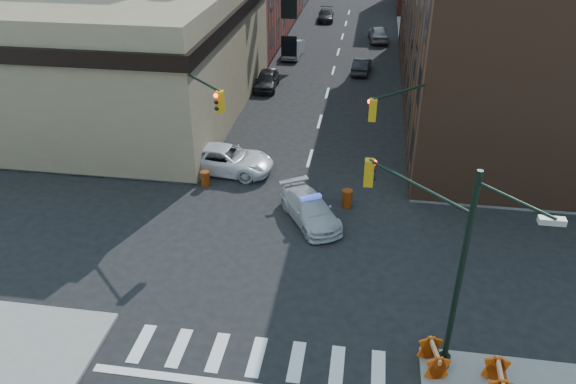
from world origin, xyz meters
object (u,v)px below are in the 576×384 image
(police_car, at_px, (310,209))
(barricade_nw_a, at_px, (153,153))
(parked_car_wnear, at_px, (267,80))
(parked_car_wfar, at_px, (293,49))
(pedestrian_b, at_px, (161,142))
(barrel_road, at_px, (347,198))
(barricade_se_a, at_px, (434,358))
(pedestrian_a, at_px, (141,145))
(pickup, at_px, (226,159))
(barrel_bank, at_px, (205,179))
(parked_car_enear, at_px, (361,66))

(police_car, relative_size, barricade_nw_a, 3.67)
(parked_car_wnear, distance_m, barricade_nw_a, 15.05)
(parked_car_wfar, distance_m, pedestrian_b, 23.67)
(parked_car_wfar, distance_m, barrel_road, 28.00)
(parked_car_wnear, distance_m, parked_car_wfar, 9.33)
(parked_car_wnear, bearing_deg, barrel_road, -68.72)
(barricade_se_a, bearing_deg, pedestrian_a, 36.48)
(pedestrian_b, height_order, barrel_road, pedestrian_b)
(pedestrian_b, distance_m, barricade_se_a, 21.62)
(police_car, distance_m, parked_car_wfar, 29.28)
(pedestrian_b, relative_size, barricade_nw_a, 1.51)
(police_car, bearing_deg, parked_car_wnear, 76.28)
(barricade_nw_a, bearing_deg, pedestrian_a, 154.50)
(pickup, relative_size, barrel_bank, 6.30)
(parked_car_wfar, relative_size, barrel_road, 4.51)
(parked_car_enear, distance_m, barrel_bank, 23.51)
(barricade_nw_a, bearing_deg, barricade_se_a, -57.30)
(pickup, height_order, pedestrian_a, pedestrian_a)
(barricade_se_a, distance_m, barricade_nw_a, 21.51)
(pedestrian_b, distance_m, barrel_road, 12.48)
(pickup, height_order, parked_car_wfar, pickup)
(parked_car_wfar, bearing_deg, barricade_se_a, -72.99)
(parked_car_enear, relative_size, pedestrian_a, 2.23)
(police_car, bearing_deg, parked_car_wfar, 69.39)
(pedestrian_a, relative_size, barricade_nw_a, 1.39)
(barrel_road, relative_size, barricade_nw_a, 0.77)
(parked_car_wnear, relative_size, barricade_se_a, 3.32)
(parked_car_wfar, bearing_deg, pedestrian_a, -102.93)
(parked_car_enear, bearing_deg, pedestrian_b, 63.24)
(barrel_bank, bearing_deg, pedestrian_b, 141.31)
(parked_car_wnear, xyz_separation_m, barrel_road, (7.72, -17.85, -0.24))
(parked_car_wfar, height_order, barricade_nw_a, parked_car_wfar)
(parked_car_enear, distance_m, pedestrian_b, 22.45)
(pedestrian_a, distance_m, pedestrian_b, 1.17)
(pickup, xyz_separation_m, parked_car_enear, (7.26, 20.17, -0.13))
(barricade_nw_a, bearing_deg, parked_car_enear, 43.68)
(barricade_nw_a, bearing_deg, barrel_road, -30.91)
(parked_car_wnear, bearing_deg, police_car, -75.24)
(pedestrian_b, bearing_deg, barricade_nw_a, -133.29)
(pickup, relative_size, barricade_se_a, 4.39)
(parked_car_wnear, distance_m, barrel_road, 19.45)
(police_car, xyz_separation_m, barrel_bank, (-6.36, 2.77, -0.23))
(pedestrian_b, relative_size, barricade_se_a, 1.51)
(parked_car_wfar, relative_size, barricade_se_a, 3.46)
(barrel_road, distance_m, barricade_se_a, 11.63)
(pickup, bearing_deg, parked_car_wnear, 7.95)
(police_car, height_order, parked_car_wnear, parked_car_wnear)
(barricade_se_a, bearing_deg, barrel_bank, 32.32)
(pickup, height_order, barricade_se_a, pickup)
(parked_car_wnear, xyz_separation_m, parked_car_wfar, (0.85, 9.29, 0.01))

